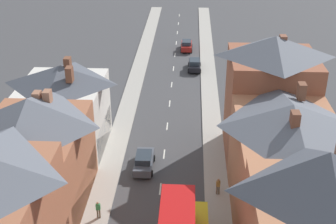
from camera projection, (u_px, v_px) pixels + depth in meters
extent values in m
cube|color=#A8A399|center=(125.00, 117.00, 55.20)|extent=(2.20, 104.00, 0.14)
cube|color=#A8A399|center=(211.00, 119.00, 54.75)|extent=(2.20, 104.00, 0.14)
cube|color=silver|center=(160.00, 189.00, 42.51)|extent=(0.14, 1.80, 0.01)
cube|color=silver|center=(164.00, 154.00, 47.87)|extent=(0.14, 1.80, 0.01)
cube|color=silver|center=(167.00, 126.00, 53.22)|extent=(0.14, 1.80, 0.01)
cube|color=silver|center=(170.00, 103.00, 58.57)|extent=(0.14, 1.80, 0.01)
cube|color=silver|center=(172.00, 85.00, 63.93)|extent=(0.14, 1.80, 0.01)
cube|color=silver|center=(173.00, 69.00, 69.28)|extent=(0.14, 1.80, 0.01)
cube|color=silver|center=(175.00, 55.00, 74.64)|extent=(0.14, 1.80, 0.01)
cube|color=silver|center=(176.00, 43.00, 79.99)|extent=(0.14, 1.80, 0.01)
cube|color=silver|center=(177.00, 33.00, 85.35)|extent=(0.14, 1.80, 0.01)
cube|color=silver|center=(178.00, 23.00, 90.70)|extent=(0.14, 1.80, 0.01)
cube|color=silver|center=(179.00, 15.00, 96.05)|extent=(0.14, 1.80, 0.01)
cube|color=#A36042|center=(36.00, 166.00, 39.05)|extent=(8.00, 10.36, 7.55)
cube|color=olive|center=(85.00, 189.00, 39.85)|extent=(0.12, 9.53, 3.20)
pyramid|color=#565B66|center=(28.00, 113.00, 36.80)|extent=(8.00, 10.36, 2.45)
cube|color=#99664C|center=(37.00, 98.00, 38.16)|extent=(0.60, 0.90, 0.99)
cube|color=#99664C|center=(47.00, 97.00, 38.21)|extent=(0.60, 0.90, 1.07)
cube|color=silver|center=(65.00, 116.00, 47.55)|extent=(8.00, 8.54, 7.23)
cube|color=navy|center=(104.00, 134.00, 48.28)|extent=(0.12, 7.86, 3.20)
pyramid|color=#474C56|center=(60.00, 75.00, 45.51)|extent=(8.00, 8.54, 1.86)
cube|color=brown|center=(68.00, 65.00, 45.64)|extent=(0.60, 0.90, 1.58)
cube|color=brown|center=(70.00, 74.00, 43.71)|extent=(0.60, 0.90, 1.44)
pyramid|color=#474C56|center=(327.00, 173.00, 25.97)|extent=(8.00, 7.11, 2.75)
cube|color=#B2704C|center=(285.00, 174.00, 37.29)|extent=(8.00, 11.78, 8.40)
cube|color=olive|center=(233.00, 199.00, 38.63)|extent=(0.12, 10.83, 3.20)
pyramid|color=#565B66|center=(293.00, 116.00, 34.97)|extent=(8.00, 11.78, 1.94)
cube|color=brown|center=(295.00, 121.00, 32.93)|extent=(0.60, 0.90, 1.32)
cube|color=brown|center=(301.00, 91.00, 37.39)|extent=(0.60, 0.90, 1.36)
cube|color=#935138|center=(269.00, 108.00, 45.47)|extent=(8.00, 7.67, 10.62)
cube|color=black|center=(226.00, 140.00, 47.31)|extent=(0.12, 7.05, 3.20)
pyramid|color=#565B66|center=(275.00, 46.00, 42.65)|extent=(8.00, 7.67, 1.91)
cube|color=brown|center=(283.00, 40.00, 42.72)|extent=(0.60, 0.90, 0.91)
cube|color=#28333D|center=(178.00, 220.00, 35.81)|extent=(2.20, 0.10, 1.20)
cube|color=#28333D|center=(178.00, 196.00, 34.78)|extent=(2.20, 0.10, 1.10)
cube|color=yellow|center=(179.00, 187.00, 34.42)|extent=(1.34, 0.08, 0.32)
cube|color=black|center=(194.00, 65.00, 68.63)|extent=(1.70, 4.27, 0.72)
cube|color=#28333D|center=(195.00, 62.00, 68.14)|extent=(1.46, 2.13, 0.60)
cylinder|color=black|center=(189.00, 64.00, 70.01)|extent=(0.20, 0.62, 0.62)
cylinder|color=black|center=(200.00, 64.00, 69.94)|extent=(0.20, 0.62, 0.62)
cylinder|color=black|center=(189.00, 71.00, 67.65)|extent=(0.20, 0.62, 0.62)
cylinder|color=black|center=(200.00, 71.00, 67.57)|extent=(0.20, 0.62, 0.62)
cube|color=#4C515B|center=(144.00, 162.00, 45.26)|extent=(1.70, 4.37, 0.76)
cube|color=#28333D|center=(144.00, 157.00, 44.76)|extent=(1.46, 2.19, 0.60)
cylinder|color=black|center=(137.00, 158.00, 46.68)|extent=(0.20, 0.62, 0.62)
cylinder|color=black|center=(154.00, 158.00, 46.60)|extent=(0.20, 0.62, 0.62)
cylinder|color=black|center=(134.00, 173.00, 44.26)|extent=(0.20, 0.62, 0.62)
cylinder|color=black|center=(152.00, 173.00, 44.18)|extent=(0.20, 0.62, 0.62)
cube|color=maroon|center=(187.00, 46.00, 76.41)|extent=(1.70, 4.13, 0.76)
cube|color=#28333D|center=(187.00, 42.00, 75.92)|extent=(1.46, 2.06, 0.60)
cylinder|color=black|center=(181.00, 46.00, 77.76)|extent=(0.20, 0.62, 0.62)
cylinder|color=black|center=(192.00, 46.00, 77.68)|extent=(0.20, 0.62, 0.62)
cylinder|color=black|center=(181.00, 51.00, 75.48)|extent=(0.20, 0.62, 0.62)
cylinder|color=black|center=(192.00, 51.00, 75.40)|extent=(0.20, 0.62, 0.62)
cube|color=#28333D|center=(195.00, 209.00, 37.28)|extent=(1.76, 0.10, 0.90)
cylinder|color=brown|center=(98.00, 213.00, 38.54)|extent=(0.14, 0.14, 0.84)
cylinder|color=brown|center=(100.00, 214.00, 38.53)|extent=(0.14, 0.14, 0.84)
cube|color=#338447|center=(98.00, 207.00, 38.22)|extent=(0.36, 0.22, 0.54)
sphere|color=tan|center=(98.00, 203.00, 38.05)|extent=(0.22, 0.22, 0.22)
cylinder|color=brown|center=(217.00, 190.00, 41.42)|extent=(0.14, 0.14, 0.84)
cylinder|color=brown|center=(219.00, 190.00, 41.42)|extent=(0.14, 0.14, 0.84)
cube|color=#A87A38|center=(218.00, 184.00, 41.11)|extent=(0.36, 0.22, 0.54)
sphere|color=#9E7051|center=(218.00, 180.00, 40.94)|extent=(0.22, 0.22, 0.22)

